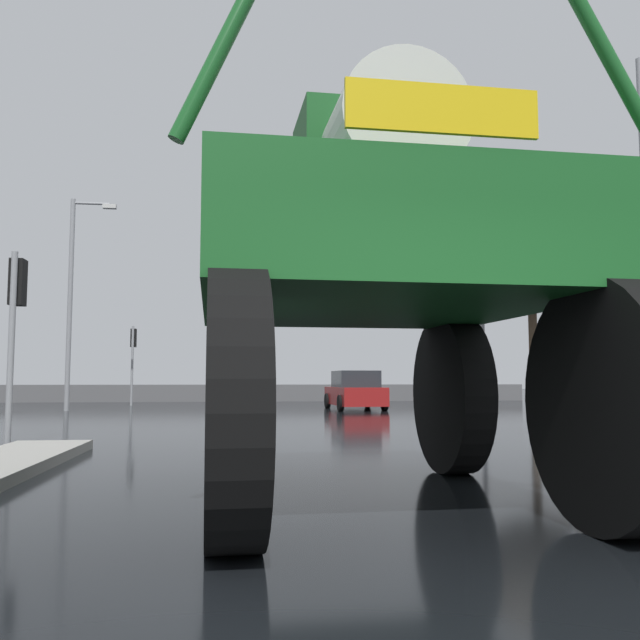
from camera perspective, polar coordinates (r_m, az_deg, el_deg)
ground_plane at (r=20.56m, az=-2.42°, el=-8.36°), size 120.00×120.00×0.00m
oversize_sprayer at (r=6.76m, az=4.59°, el=3.33°), size 3.92×5.55×4.47m
sedan_ahead at (r=26.69m, az=2.99°, el=-6.07°), size 2.03×4.17×1.52m
traffic_signal_near_left at (r=13.16m, az=-24.43°, el=1.17°), size 0.24×0.54×3.44m
traffic_signal_near_right at (r=14.07m, az=19.85°, el=0.10°), size 0.24×0.54×3.27m
traffic_signal_far_left at (r=31.80m, az=-15.60°, el=-2.29°), size 0.24×0.55×3.59m
streetlight_far_left at (r=27.19m, az=-20.22°, el=2.21°), size 1.71×0.24×8.10m
streetlight_far_right at (r=27.65m, az=13.74°, el=3.06°), size 1.54×0.24×9.21m
bare_tree_right at (r=24.82m, az=17.48°, el=5.06°), size 4.39×4.39×7.33m
roadside_barrier at (r=36.22m, az=-4.45°, el=-6.21°), size 28.46×0.24×0.90m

